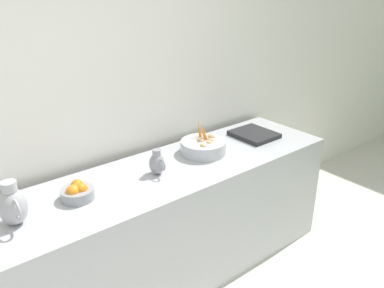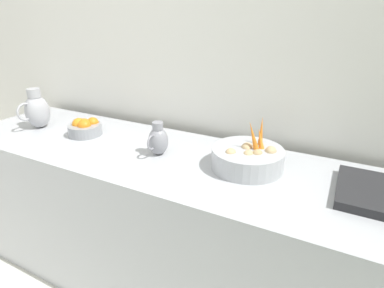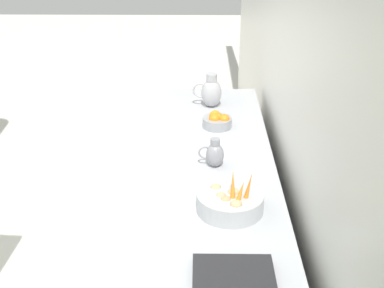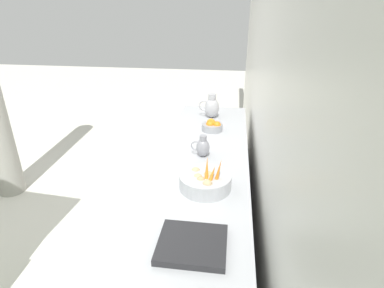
{
  "view_description": "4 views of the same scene",
  "coord_description": "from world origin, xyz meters",
  "px_view_note": "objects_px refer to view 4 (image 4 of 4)",
  "views": [
    {
      "loc": [
        0.5,
        -1.08,
        2.12
      ],
      "look_at": [
        -1.38,
        0.44,
        1.09
      ],
      "focal_mm": 36.97,
      "sensor_mm": 36.0,
      "label": 1
    },
    {
      "loc": [
        -0.27,
        1.05,
        1.57
      ],
      "look_at": [
        -1.35,
        0.49,
        1.06
      ],
      "focal_mm": 28.52,
      "sensor_mm": 36.0,
      "label": 2
    },
    {
      "loc": [
        -1.38,
        2.88,
        2.37
      ],
      "look_at": [
        -1.35,
        0.07,
        0.96
      ],
      "focal_mm": 48.62,
      "sensor_mm": 36.0,
      "label": 3
    },
    {
      "loc": [
        -1.69,
        2.4,
        2.01
      ],
      "look_at": [
        -1.4,
        0.26,
        1.02
      ],
      "focal_mm": 28.84,
      "sensor_mm": 36.0,
      "label": 4
    }
  ],
  "objects_px": {
    "vegetable_colander": "(205,181)",
    "orange_bowl": "(212,126)",
    "metal_pitcher_tall": "(212,107)",
    "metal_pitcher_short": "(203,147)"
  },
  "relations": [
    {
      "from": "vegetable_colander",
      "to": "metal_pitcher_short",
      "type": "height_order",
      "value": "vegetable_colander"
    },
    {
      "from": "metal_pitcher_tall",
      "to": "metal_pitcher_short",
      "type": "xyz_separation_m",
      "value": [
        -0.0,
        0.92,
        -0.03
      ]
    },
    {
      "from": "vegetable_colander",
      "to": "orange_bowl",
      "type": "distance_m",
      "value": 1.01
    },
    {
      "from": "metal_pitcher_short",
      "to": "vegetable_colander",
      "type": "bearing_deg",
      "value": 98.13
    },
    {
      "from": "vegetable_colander",
      "to": "metal_pitcher_tall",
      "type": "height_order",
      "value": "metal_pitcher_tall"
    },
    {
      "from": "metal_pitcher_short",
      "to": "orange_bowl",
      "type": "bearing_deg",
      "value": -93.42
    },
    {
      "from": "metal_pitcher_tall",
      "to": "vegetable_colander",
      "type": "bearing_deg",
      "value": 92.86
    },
    {
      "from": "metal_pitcher_tall",
      "to": "orange_bowl",
      "type": "bearing_deg",
      "value": 95.58
    },
    {
      "from": "vegetable_colander",
      "to": "orange_bowl",
      "type": "relative_size",
      "value": 1.71
    },
    {
      "from": "vegetable_colander",
      "to": "metal_pitcher_tall",
      "type": "relative_size",
      "value": 1.34
    }
  ]
}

